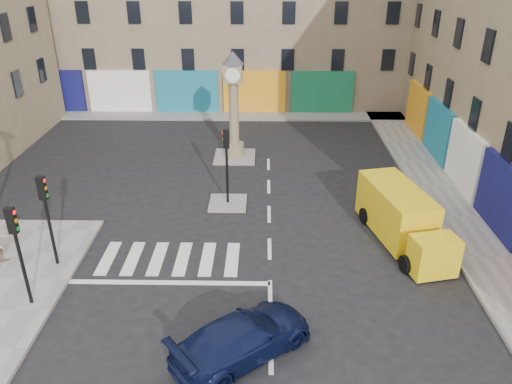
{
  "coord_description": "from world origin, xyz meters",
  "views": [
    {
      "loc": [
        -0.26,
        -13.53,
        11.21
      ],
      "look_at": [
        -0.58,
        5.28,
        2.0
      ],
      "focal_mm": 35.0,
      "sensor_mm": 36.0,
      "label": 1
    }
  ],
  "objects_px": {
    "traffic_light_left_near": "(17,242)",
    "traffic_light_island": "(227,155)",
    "yellow_van": "(402,218)",
    "navy_sedan": "(243,337)",
    "traffic_light_left_far": "(46,207)",
    "clock_pillar": "(234,99)"
  },
  "relations": [
    {
      "from": "clock_pillar",
      "to": "yellow_van",
      "type": "bearing_deg",
      "value": -50.48
    },
    {
      "from": "traffic_light_left_far",
      "to": "yellow_van",
      "type": "distance_m",
      "value": 14.11
    },
    {
      "from": "traffic_light_island",
      "to": "navy_sedan",
      "type": "distance_m",
      "value": 10.22
    },
    {
      "from": "traffic_light_island",
      "to": "navy_sedan",
      "type": "height_order",
      "value": "traffic_light_island"
    },
    {
      "from": "traffic_light_left_far",
      "to": "navy_sedan",
      "type": "bearing_deg",
      "value": -31.6
    },
    {
      "from": "traffic_light_island",
      "to": "navy_sedan",
      "type": "xyz_separation_m",
      "value": [
        1.14,
        -9.97,
        -1.92
      ]
    },
    {
      "from": "navy_sedan",
      "to": "yellow_van",
      "type": "relative_size",
      "value": 0.75
    },
    {
      "from": "navy_sedan",
      "to": "yellow_van",
      "type": "bearing_deg",
      "value": -81.65
    },
    {
      "from": "traffic_light_left_far",
      "to": "yellow_van",
      "type": "bearing_deg",
      "value": 9.26
    },
    {
      "from": "traffic_light_left_near",
      "to": "navy_sedan",
      "type": "xyz_separation_m",
      "value": [
        7.44,
        -2.17,
        -1.95
      ]
    },
    {
      "from": "traffic_light_left_far",
      "to": "traffic_light_island",
      "type": "distance_m",
      "value": 8.3
    },
    {
      "from": "clock_pillar",
      "to": "navy_sedan",
      "type": "distance_m",
      "value": 16.27
    },
    {
      "from": "traffic_light_island",
      "to": "yellow_van",
      "type": "relative_size",
      "value": 0.6
    },
    {
      "from": "traffic_light_left_near",
      "to": "clock_pillar",
      "type": "height_order",
      "value": "clock_pillar"
    },
    {
      "from": "traffic_light_island",
      "to": "clock_pillar",
      "type": "bearing_deg",
      "value": 90.0
    },
    {
      "from": "traffic_light_left_near",
      "to": "traffic_light_island",
      "type": "height_order",
      "value": "traffic_light_left_near"
    },
    {
      "from": "navy_sedan",
      "to": "yellow_van",
      "type": "xyz_separation_m",
      "value": [
        6.4,
        6.83,
        0.4
      ]
    },
    {
      "from": "yellow_van",
      "to": "traffic_light_left_near",
      "type": "bearing_deg",
      "value": -174.33
    },
    {
      "from": "yellow_van",
      "to": "traffic_light_island",
      "type": "bearing_deg",
      "value": 144.44
    },
    {
      "from": "traffic_light_island",
      "to": "traffic_light_left_far",
      "type": "bearing_deg",
      "value": -139.4
    },
    {
      "from": "traffic_light_left_far",
      "to": "traffic_light_left_near",
      "type": "bearing_deg",
      "value": -90.0
    },
    {
      "from": "traffic_light_left_near",
      "to": "traffic_light_island",
      "type": "distance_m",
      "value": 10.03
    }
  ]
}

